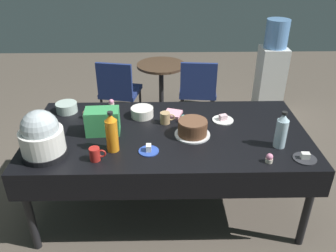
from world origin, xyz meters
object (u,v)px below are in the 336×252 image
at_px(potluck_table, 168,138).
at_px(cupcake_berry, 56,128).
at_px(frosted_layer_cake, 193,128).
at_px(coffee_mug_tan, 165,118).
at_px(cupcake_mint, 183,119).
at_px(soda_bottle_orange_juice, 112,133).
at_px(dessert_plate_charcoal, 305,158).
at_px(soda_carton, 103,121).
at_px(cupcake_cocoa, 269,158).
at_px(slow_cooker, 41,136).
at_px(dessert_plate_white, 223,119).
at_px(cupcake_vanilla, 111,103).
at_px(ceramic_snack_bowl, 142,112).
at_px(coffee_mug_red, 95,154).
at_px(water_cooler, 271,71).
at_px(cupcake_lemon, 85,114).
at_px(round_cafe_table, 161,81).
at_px(glass_salad_bowl, 67,107).
at_px(maroon_chair_right, 198,88).
at_px(soda_bottle_water, 281,131).
at_px(dessert_plate_cobalt, 149,150).
at_px(maroon_chair_left, 119,89).

xyz_separation_m(potluck_table, cupcake_berry, (-0.89, 0.02, 0.09)).
relative_size(frosted_layer_cake, coffee_mug_tan, 2.25).
xyz_separation_m(cupcake_mint, soda_bottle_orange_juice, (-0.53, -0.41, 0.11)).
relative_size(dessert_plate_charcoal, soda_carton, 0.63).
relative_size(cupcake_cocoa, soda_bottle_orange_juice, 0.22).
height_order(slow_cooker, cupcake_cocoa, slow_cooker).
height_order(frosted_layer_cake, dessert_plate_white, frosted_layer_cake).
xyz_separation_m(cupcake_vanilla, cupcake_berry, (-0.38, -0.45, 0.00)).
distance_m(ceramic_snack_bowl, soda_bottle_orange_juice, 0.56).
relative_size(potluck_table, dessert_plate_charcoal, 13.47).
bearing_deg(coffee_mug_red, cupcake_berry, 133.14).
height_order(cupcake_vanilla, water_cooler, water_cooler).
distance_m(slow_cooker, cupcake_lemon, 0.60).
bearing_deg(water_cooler, cupcake_lemon, -143.48).
distance_m(ceramic_snack_bowl, round_cafe_table, 1.48).
xyz_separation_m(slow_cooker, glass_salad_bowl, (-0.00, 0.68, -0.12)).
xyz_separation_m(cupcake_cocoa, soda_carton, (-1.20, 0.43, 0.07)).
distance_m(maroon_chair_right, round_cafe_table, 0.50).
height_order(dessert_plate_charcoal, soda_bottle_water, soda_bottle_water).
xyz_separation_m(dessert_plate_charcoal, cupcake_lemon, (-1.65, 0.65, 0.02)).
distance_m(slow_cooker, cupcake_mint, 1.12).
bearing_deg(frosted_layer_cake, soda_carton, 175.43).
bearing_deg(glass_salad_bowl, dessert_plate_cobalt, -41.45).
bearing_deg(dessert_plate_white, potluck_table, -159.33).
bearing_deg(frosted_layer_cake, dessert_plate_charcoal, -24.24).
xyz_separation_m(dessert_plate_charcoal, maroon_chair_right, (-0.55, 1.88, -0.27)).
relative_size(glass_salad_bowl, cupcake_vanilla, 2.74).
bearing_deg(slow_cooker, ceramic_snack_bowl, 41.15).
relative_size(glass_salad_bowl, cupcake_mint, 2.74).
bearing_deg(potluck_table, cupcake_mint, 49.19).
xyz_separation_m(potluck_table, cupcake_mint, (0.13, 0.15, 0.09)).
distance_m(soda_bottle_orange_juice, soda_carton, 0.28).
height_order(coffee_mug_red, maroon_chair_left, maroon_chair_left).
distance_m(soda_bottle_orange_juice, round_cafe_table, 2.03).
bearing_deg(cupcake_vanilla, round_cafe_table, 69.69).
bearing_deg(dessert_plate_white, cupcake_vanilla, 163.04).
relative_size(dessert_plate_cobalt, coffee_mug_red, 1.27).
xyz_separation_m(cupcake_vanilla, coffee_mug_tan, (0.49, -0.33, 0.02)).
height_order(cupcake_vanilla, cupcake_mint, same).
relative_size(ceramic_snack_bowl, cupcake_cocoa, 2.85).
bearing_deg(frosted_layer_cake, cupcake_cocoa, -36.80).
distance_m(dessert_plate_charcoal, round_cafe_table, 2.34).
relative_size(cupcake_berry, maroon_chair_right, 0.08).
distance_m(ceramic_snack_bowl, maroon_chair_left, 1.30).
distance_m(dessert_plate_cobalt, cupcake_berry, 0.81).
height_order(ceramic_snack_bowl, coffee_mug_tan, coffee_mug_tan).
distance_m(soda_bottle_water, round_cafe_table, 2.15).
height_order(slow_cooker, coffee_mug_red, slow_cooker).
relative_size(glass_salad_bowl, maroon_chair_left, 0.22).
height_order(cupcake_berry, maroon_chair_left, maroon_chair_left).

